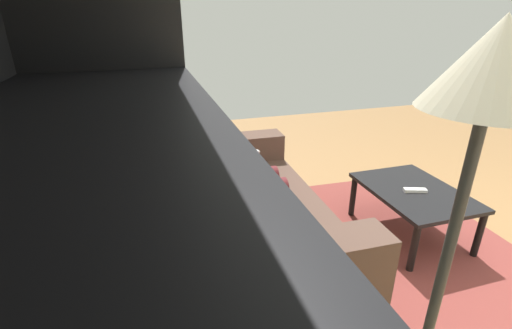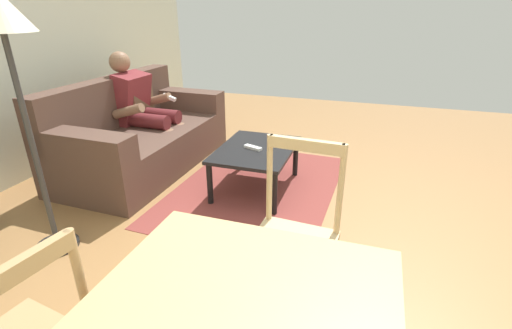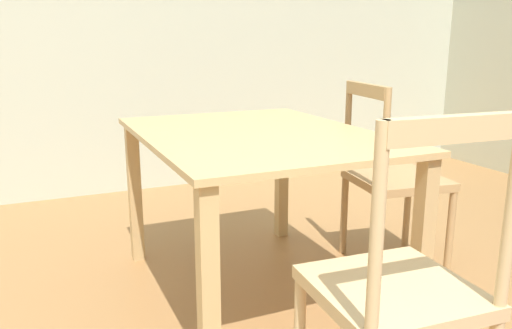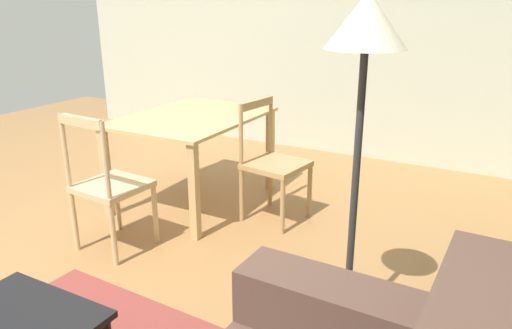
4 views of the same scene
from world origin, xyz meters
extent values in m
cube|color=beige|center=(0.00, 2.89, 1.39)|extent=(6.97, 0.12, 2.78)
cube|color=brown|center=(0.93, 1.89, 0.21)|extent=(1.95, 0.99, 0.41)
cube|color=brown|center=(0.94, 2.26, 0.66)|extent=(1.93, 0.25, 0.49)
cube|color=brown|center=(0.09, 1.91, 0.53)|extent=(0.26, 0.95, 0.23)
cube|color=brown|center=(1.77, 1.87, 0.53)|extent=(0.26, 0.95, 0.23)
cube|color=brown|center=(1.18, 2.09, 0.59)|extent=(0.41, 0.18, 0.36)
cube|color=maroon|center=(1.10, 2.13, 0.67)|extent=(0.41, 0.33, 0.56)
sphere|color=#8C664C|center=(1.10, 2.20, 1.04)|extent=(0.21, 0.21, 0.21)
cylinder|color=maroon|center=(0.98, 1.86, 0.48)|extent=(0.16, 0.44, 0.15)
cylinder|color=#8C664C|center=(0.98, 1.64, 0.21)|extent=(0.11, 0.11, 0.41)
cube|color=black|center=(0.98, 1.56, 0.04)|extent=(0.11, 0.24, 0.08)
cylinder|color=maroon|center=(1.20, 1.85, 0.48)|extent=(0.16, 0.44, 0.15)
cylinder|color=#8C664C|center=(1.20, 1.63, 0.21)|extent=(0.11, 0.11, 0.41)
cube|color=black|center=(1.20, 1.55, 0.04)|extent=(0.11, 0.24, 0.08)
cylinder|color=#8C664C|center=(0.85, 1.98, 0.61)|extent=(0.10, 0.35, 0.19)
cylinder|color=#8C664C|center=(1.35, 1.97, 0.61)|extent=(0.10, 0.35, 0.19)
cube|color=white|center=(1.34, 1.81, 0.65)|extent=(0.04, 0.15, 0.08)
cube|color=black|center=(0.79, 0.64, 0.38)|extent=(0.87, 0.65, 0.03)
cylinder|color=black|center=(0.40, 0.35, 0.18)|extent=(0.05, 0.05, 0.37)
cylinder|color=black|center=(1.18, 0.35, 0.18)|extent=(0.05, 0.05, 0.37)
cylinder|color=black|center=(0.40, 0.92, 0.18)|extent=(0.05, 0.05, 0.37)
cylinder|color=black|center=(1.18, 0.92, 0.18)|extent=(0.05, 0.05, 0.37)
cube|color=white|center=(0.76, 0.66, 0.41)|extent=(0.10, 0.18, 0.02)
cube|color=black|center=(-0.36, 2.63, 0.95)|extent=(0.04, 0.36, 1.90)
cube|color=black|center=(-0.80, 2.63, 1.54)|extent=(0.83, 0.36, 0.04)
cube|color=brown|center=(0.79, 0.64, 0.00)|extent=(2.05, 1.48, 0.01)
cylinder|color=#333333|center=(-0.51, 1.69, 0.72)|extent=(0.04, 0.04, 1.44)
cone|color=beige|center=(-0.51, 1.69, 1.56)|extent=(0.36, 0.36, 0.24)
camera|label=1|loc=(-1.23, 2.54, 1.68)|focal=25.18mm
camera|label=2|loc=(-2.13, -0.32, 1.57)|focal=25.82mm
camera|label=3|loc=(0.43, -0.88, 1.13)|focal=36.14mm
camera|label=4|loc=(1.59, 2.30, 1.64)|focal=34.03mm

